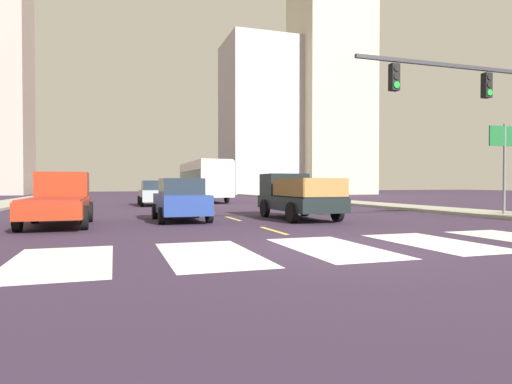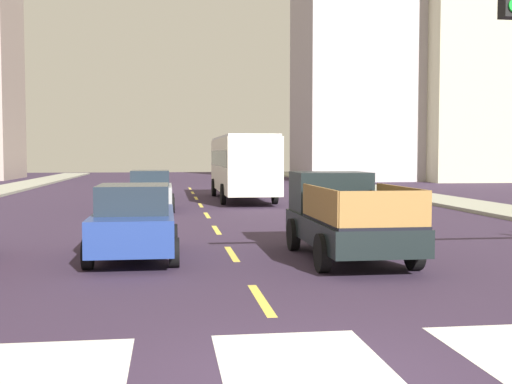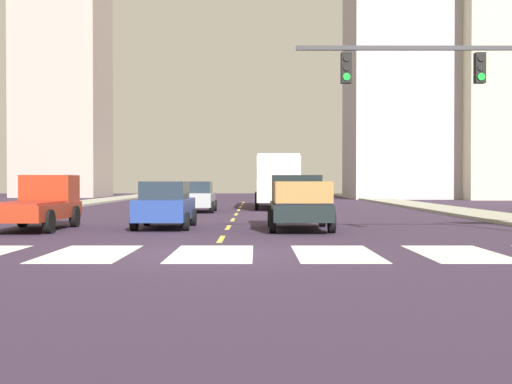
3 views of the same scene
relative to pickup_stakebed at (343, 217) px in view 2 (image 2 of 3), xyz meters
The scene contains 16 objects.
ground_plane 8.73m from the pickup_stakebed, 107.27° to the right, with size 160.00×160.00×0.00m, color #322439.
sidewalk_right 13.72m from the pickup_stakebed, 45.17° to the left, with size 2.92×110.00×0.15m, color #9C9D8B.
crosswalk_stripe_3 8.73m from the pickup_stakebed, 107.27° to the right, with size 1.93×3.91×0.01m, color silver.
lane_dash_0 5.09m from the pickup_stakebed, 120.99° to the right, with size 0.16×2.40×0.01m, color #E1C648.
lane_dash_1 2.83m from the pickup_stakebed, 164.60° to the left, with size 0.16×2.40×0.01m, color #E1C648.
lane_dash_2 6.33m from the pickup_stakebed, 114.29° to the left, with size 0.16×2.40×0.01m, color #E1C648.
lane_dash_3 11.06m from the pickup_stakebed, 103.53° to the left, with size 0.16×2.40×0.01m, color #E1C648.
lane_dash_4 15.95m from the pickup_stakebed, 99.32° to the left, with size 0.16×2.40×0.01m, color #E1C648.
lane_dash_5 20.89m from the pickup_stakebed, 97.09° to the left, with size 0.16×2.40×0.01m, color #E1C648.
lane_dash_6 25.86m from the pickup_stakebed, 95.72° to the left, with size 0.16×2.40×0.01m, color #E1C648.
lane_dash_7 30.83m from the pickup_stakebed, 94.80° to the left, with size 0.16×2.40×0.01m, color #E1C648.
pickup_stakebed is the anchor object (origin of this frame).
city_bus 18.99m from the pickup_stakebed, 90.73° to the left, with size 2.72×10.80×3.32m.
sedan_near_left 4.89m from the pickup_stakebed, behind, with size 2.02×4.40×1.72m.
sedan_mid 14.08m from the pickup_stakebed, 110.10° to the left, with size 2.02×4.40×1.72m.
block_mid_left 46.89m from the pickup_stakebed, 72.68° to the left, with size 11.40×10.16×22.31m, color #AEA6A8.
Camera 2 is at (-1.52, -6.58, 2.42)m, focal length 45.68 mm.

